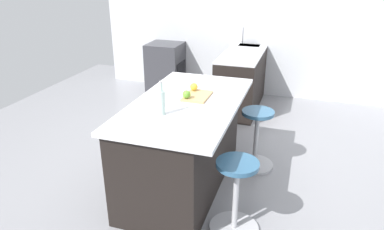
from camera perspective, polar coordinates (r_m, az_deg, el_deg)
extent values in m
plane|color=gray|center=(4.21, 1.51, -8.23)|extent=(7.26, 7.26, 0.00)
cube|color=silver|center=(6.37, 9.16, 16.10)|extent=(0.12, 5.33, 2.88)
cube|color=black|center=(6.22, 8.65, 6.50)|extent=(2.28, 0.60, 0.87)
cube|color=silver|center=(6.11, 8.90, 10.57)|extent=(2.28, 0.60, 0.03)
cube|color=#38383D|center=(6.39, 9.32, 10.69)|extent=(0.44, 0.36, 0.12)
cylinder|color=#B7B7BC|center=(6.38, 8.08, 12.57)|extent=(0.02, 0.02, 0.28)
cube|color=#38383D|center=(6.61, -4.27, 7.70)|extent=(0.60, 0.60, 0.87)
cube|color=black|center=(6.52, -1.75, 7.13)|extent=(0.44, 0.01, 0.32)
cube|color=black|center=(3.71, -1.47, -4.81)|extent=(1.77, 0.80, 0.91)
cube|color=silver|center=(3.50, -0.78, 1.94)|extent=(1.83, 1.00, 0.04)
cylinder|color=#B7B7BC|center=(4.28, 9.94, -7.81)|extent=(0.44, 0.44, 0.03)
cylinder|color=#B7B7BC|center=(4.12, 10.24, -3.95)|extent=(0.05, 0.05, 0.64)
cylinder|color=#336084|center=(3.98, 10.58, 0.38)|extent=(0.36, 0.36, 0.04)
cylinder|color=#B7B7BC|center=(3.35, 6.75, -17.60)|extent=(0.44, 0.44, 0.03)
cylinder|color=#B7B7BC|center=(3.15, 7.03, -13.14)|extent=(0.05, 0.05, 0.64)
cylinder|color=#336084|center=(2.96, 7.35, -7.85)|extent=(0.36, 0.36, 0.04)
cube|color=tan|center=(3.60, 0.83, 3.08)|extent=(0.36, 0.24, 0.02)
sphere|color=#609E2D|center=(3.49, -0.88, 3.34)|extent=(0.08, 0.08, 0.08)
sphere|color=gold|center=(3.71, 0.30, 4.56)|extent=(0.08, 0.08, 0.08)
cylinder|color=silver|center=(3.15, -4.90, 1.94)|extent=(0.06, 0.06, 0.22)
cylinder|color=silver|center=(3.10, -4.99, 4.52)|extent=(0.03, 0.03, 0.08)
cylinder|color=#B7B7BC|center=(3.08, -5.02, 5.32)|extent=(0.03, 0.03, 0.02)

